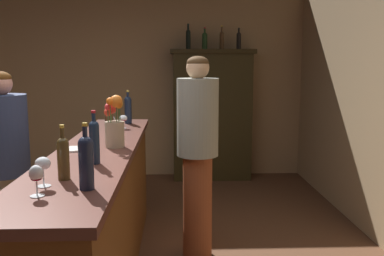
{
  "coord_description": "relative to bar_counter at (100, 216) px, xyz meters",
  "views": [
    {
      "loc": [
        0.84,
        -2.65,
        1.64
      ],
      "look_at": [
        0.96,
        0.43,
        1.17
      ],
      "focal_mm": 39.4,
      "sensor_mm": 36.0,
      "label": 1
    }
  ],
  "objects": [
    {
      "name": "wine_bottle_pinot",
      "position": [
        0.04,
        0.33,
        0.64
      ],
      "size": [
        0.07,
        0.07,
        0.3
      ],
      "color": "#482F1C",
      "rests_on": "bar_counter"
    },
    {
      "name": "wine_glass_spare",
      "position": [
        -0.08,
        -0.98,
        0.63
      ],
      "size": [
        0.08,
        0.08,
        0.15
      ],
      "color": "white",
      "rests_on": "bar_counter"
    },
    {
      "name": "cheese_plate",
      "position": [
        -0.15,
        -0.1,
        0.52
      ],
      "size": [
        0.19,
        0.19,
        0.01
      ],
      "primitive_type": "cylinder",
      "color": "white",
      "rests_on": "bar_counter"
    },
    {
      "name": "display_cabinet",
      "position": [
        1.08,
        2.88,
        0.42
      ],
      "size": [
        1.17,
        0.39,
        1.83
      ],
      "color": "#2F2712",
      "rests_on": "ground"
    },
    {
      "name": "wine_glass_front",
      "position": [
        -0.07,
        -1.13,
        0.62
      ],
      "size": [
        0.07,
        0.07,
        0.15
      ],
      "color": "white",
      "rests_on": "bar_counter"
    },
    {
      "name": "display_bottle_left",
      "position": [
        0.74,
        2.88,
        1.46
      ],
      "size": [
        0.06,
        0.06,
        0.34
      ],
      "color": "black",
      "rests_on": "display_cabinet"
    },
    {
      "name": "wine_bottle_syrah",
      "position": [
        0.09,
        1.21,
        0.67
      ],
      "size": [
        0.07,
        0.07,
        0.33
      ],
      "color": "#172135",
      "rests_on": "bar_counter"
    },
    {
      "name": "wall_back",
      "position": [
        -0.27,
        3.17,
        0.84
      ],
      "size": [
        5.46,
        0.12,
        2.74
      ],
      "primitive_type": "cube",
      "color": "tan",
      "rests_on": "ground"
    },
    {
      "name": "display_bottle_midright",
      "position": [
        1.44,
        2.88,
        1.44
      ],
      "size": [
        0.06,
        0.06,
        0.29
      ],
      "color": "black",
      "rests_on": "display_cabinet"
    },
    {
      "name": "wine_bottle_riesling",
      "position": [
        -0.02,
        -0.86,
        0.64
      ],
      "size": [
        0.06,
        0.06,
        0.29
      ],
      "color": "#473517",
      "rests_on": "bar_counter"
    },
    {
      "name": "bar_counter",
      "position": [
        0.0,
        0.0,
        0.0
      ],
      "size": [
        0.54,
        3.04,
        1.04
      ],
      "color": "brown",
      "rests_on": "ground"
    },
    {
      "name": "flower_arrangement",
      "position": [
        0.12,
        -0.0,
        0.69
      ],
      "size": [
        0.14,
        0.18,
        0.38
      ],
      "color": "tan",
      "rests_on": "bar_counter"
    },
    {
      "name": "wine_glass_mid",
      "position": [
        0.0,
        0.65,
        0.62
      ],
      "size": [
        0.07,
        0.07,
        0.15
      ],
      "color": "white",
      "rests_on": "bar_counter"
    },
    {
      "name": "wine_glass_rear",
      "position": [
        0.08,
        0.87,
        0.61
      ],
      "size": [
        0.08,
        0.08,
        0.12
      ],
      "color": "white",
      "rests_on": "bar_counter"
    },
    {
      "name": "display_bottle_center",
      "position": [
        1.21,
        2.88,
        1.44
      ],
      "size": [
        0.06,
        0.06,
        0.32
      ],
      "color": "#462D18",
      "rests_on": "display_cabinet"
    },
    {
      "name": "wine_bottle_chardonnay",
      "position": [
        0.14,
        -1.03,
        0.66
      ],
      "size": [
        0.07,
        0.07,
        0.32
      ],
      "color": "#1C233C",
      "rests_on": "bar_counter"
    },
    {
      "name": "display_bottle_midleft",
      "position": [
        0.97,
        2.88,
        1.43
      ],
      "size": [
        0.07,
        0.07,
        0.3
      ],
      "color": "#1D3819",
      "rests_on": "display_cabinet"
    },
    {
      "name": "wine_bottle_merlot",
      "position": [
        0.08,
        -0.51,
        0.66
      ],
      "size": [
        0.06,
        0.06,
        0.32
      ],
      "color": "#17263C",
      "rests_on": "bar_counter"
    },
    {
      "name": "bartender",
      "position": [
        0.75,
        0.43,
        0.41
      ],
      "size": [
        0.34,
        0.34,
        1.7
      ],
      "rotation": [
        0.0,
        0.0,
        3.4
      ],
      "color": "brown",
      "rests_on": "ground"
    },
    {
      "name": "patron_in_grey",
      "position": [
        -0.75,
        0.2,
        0.34
      ],
      "size": [
        0.37,
        0.37,
        1.59
      ],
      "rotation": [
        0.0,
        0.0,
        -0.41
      ],
      "color": "gray",
      "rests_on": "ground"
    }
  ]
}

